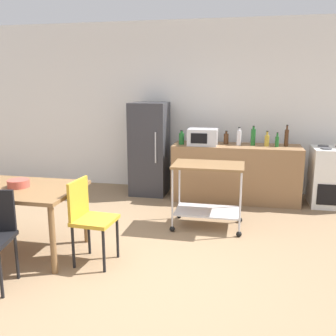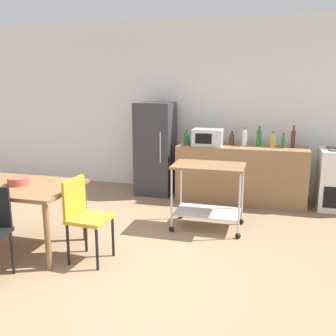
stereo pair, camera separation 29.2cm
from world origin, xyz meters
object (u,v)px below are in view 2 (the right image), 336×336
bottle_sesame_oil (187,139)px  bottle_vinegar (245,138)px  kitchen_cart (208,186)px  bottle_sparkling_water (283,142)px  dining_table (11,191)px  chair_mustard (84,214)px  microwave (208,137)px  bottle_soda (232,139)px  bottle_wine (259,138)px  fruit_bowl (18,181)px  bottle_soy_sauce (273,141)px  bottle_hot_sauce (293,138)px  refrigerator (156,149)px

bottle_sesame_oil → bottle_vinegar: bottle_vinegar is taller
kitchen_cart → bottle_sparkling_water: size_ratio=4.03×
dining_table → chair_mustard: bearing=-4.8°
chair_mustard → microwave: (0.89, 2.43, 0.51)m
dining_table → bottle_sesame_oil: bearing=57.7°
bottle_soda → chair_mustard: bearing=-115.5°
chair_mustard → bottle_soda: size_ratio=4.14×
kitchen_cart → bottle_wine: bearing=66.8°
kitchen_cart → fruit_bowl: (-1.95, -1.15, 0.22)m
chair_mustard → kitchen_cart: (1.11, 1.24, 0.05)m
bottle_vinegar → bottle_soy_sauce: bearing=-1.0°
bottle_soy_sauce → fruit_bowl: bottle_soy_sauce is taller
chair_mustard → fruit_bowl: chair_mustard is taller
kitchen_cart → bottle_sparkling_water: (0.93, 1.25, 0.42)m
bottle_soy_sauce → bottle_hot_sauce: bearing=11.1°
microwave → bottle_soda: (0.36, 0.19, -0.04)m
fruit_bowl → refrigerator: bearing=72.2°
microwave → bottle_soda: bearing=27.7°
dining_table → chair_mustard: chair_mustard is taller
bottle_sesame_oil → fruit_bowl: (-1.39, -2.36, -0.20)m
bottle_sparkling_water → dining_table: bearing=-141.0°
bottle_soy_sauce → bottle_hot_sauce: (0.30, 0.06, 0.04)m
dining_table → bottle_soy_sauce: bottle_soy_sauce is taller
dining_table → bottle_wine: bearing=43.5°
bottle_sparkling_water → bottle_sesame_oil: bearing=-178.1°
bottle_soda → bottle_vinegar: size_ratio=0.75×
refrigerator → bottle_hot_sauce: refrigerator is taller
dining_table → microwave: bearing=52.0°
bottle_vinegar → bottle_wine: size_ratio=0.92×
bottle_soda → dining_table: bearing=-130.8°
fruit_bowl → bottle_soda: bearing=50.4°
refrigerator → bottle_soy_sauce: refrigerator is taller
bottle_sesame_oil → bottle_soda: bottle_sesame_oil is taller
refrigerator → microwave: (0.92, -0.20, 0.25)m
kitchen_cart → fruit_bowl: 2.27m
bottle_sparkling_water → bottle_hot_sauce: (0.15, 0.10, 0.05)m
chair_mustard → bottle_sesame_oil: (0.55, 2.44, 0.48)m
microwave → bottle_vinegar: bearing=10.4°
dining_table → bottle_soy_sauce: size_ratio=6.29×
dining_table → bottle_soy_sauce: bearing=40.9°
microwave → refrigerator: bearing=168.0°
dining_table → kitchen_cart: kitchen_cart is taller
refrigerator → bottle_soy_sauce: (1.91, -0.10, 0.22)m
dining_table → fruit_bowl: fruit_bowl is taller
bottle_hot_sauce → kitchen_cart: bearing=-128.5°
microwave → bottle_vinegar: 0.57m
dining_table → bottle_hot_sauce: bottle_hot_sauce is taller
chair_mustard → bottle_vinegar: bottle_vinegar is taller
bottle_vinegar → fruit_bowl: bearing=-133.2°
bottle_hot_sauce → fruit_bowl: bottle_hot_sauce is taller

